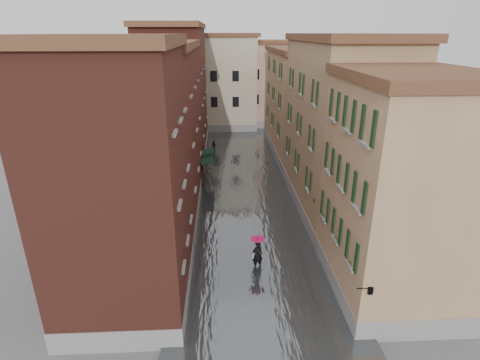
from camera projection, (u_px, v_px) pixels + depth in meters
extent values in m
plane|color=slate|center=(258.00, 270.00, 22.93)|extent=(120.00, 120.00, 0.00)
cube|color=#4B5053|center=(245.00, 187.00, 34.97)|extent=(10.00, 60.00, 0.20)
cube|color=maroon|center=(122.00, 187.00, 18.36)|extent=(6.00, 8.00, 13.00)
cube|color=maroon|center=(157.00, 135.00, 28.67)|extent=(6.00, 14.00, 12.50)
cube|color=maroon|center=(177.00, 95.00, 42.32)|extent=(6.00, 16.00, 14.00)
cube|color=#9E7751|center=(398.00, 195.00, 19.29)|extent=(6.00, 8.00, 11.50)
cube|color=#9D835F|center=(337.00, 129.00, 29.23)|extent=(6.00, 14.00, 13.00)
cube|color=#9E7751|center=(299.00, 105.00, 43.44)|extent=(6.00, 16.00, 11.50)
cube|color=#B9AE93|center=(214.00, 83.00, 55.69)|extent=(12.00, 9.00, 13.00)
cube|color=#D0A292|center=(272.00, 85.00, 58.16)|extent=(10.00, 9.00, 12.00)
cube|color=black|center=(207.00, 160.00, 34.76)|extent=(1.09, 2.83, 0.31)
cylinder|color=black|center=(201.00, 177.00, 33.85)|extent=(0.06, 0.06, 2.80)
cylinder|color=black|center=(203.00, 166.00, 36.48)|extent=(0.06, 0.06, 2.80)
cube|color=black|center=(208.00, 153.00, 36.74)|extent=(1.09, 2.79, 0.31)
cylinder|color=black|center=(202.00, 169.00, 35.84)|extent=(0.06, 0.06, 2.80)
cylinder|color=black|center=(204.00, 159.00, 38.43)|extent=(0.06, 0.06, 2.80)
cylinder|color=black|center=(363.00, 288.00, 16.41)|extent=(0.60, 0.05, 0.05)
cube|color=black|center=(370.00, 290.00, 16.46)|extent=(0.22, 0.22, 0.35)
cube|color=beige|center=(370.00, 290.00, 16.46)|extent=(0.14, 0.14, 0.24)
cube|color=maroon|center=(352.00, 265.00, 17.98)|extent=(0.22, 0.85, 0.18)
imported|color=#265926|center=(353.00, 257.00, 17.82)|extent=(0.59, 0.51, 0.66)
cube|color=maroon|center=(339.00, 241.00, 20.06)|extent=(0.22, 0.85, 0.18)
imported|color=#265926|center=(339.00, 234.00, 19.90)|extent=(0.59, 0.51, 0.66)
cube|color=maroon|center=(326.00, 218.00, 22.54)|extent=(0.22, 0.85, 0.18)
imported|color=#265926|center=(326.00, 212.00, 22.38)|extent=(0.59, 0.51, 0.66)
cube|color=maroon|center=(317.00, 202.00, 24.63)|extent=(0.22, 0.85, 0.18)
imported|color=#265926|center=(317.00, 196.00, 24.47)|extent=(0.59, 0.51, 0.66)
imported|color=black|center=(257.00, 255.00, 22.77)|extent=(0.78, 0.63, 1.86)
cube|color=#BDB19D|center=(253.00, 254.00, 22.80)|extent=(0.08, 0.30, 0.38)
cylinder|color=black|center=(258.00, 249.00, 22.62)|extent=(0.02, 0.02, 1.00)
cone|color=#D40E59|center=(258.00, 241.00, 22.41)|extent=(0.86, 0.86, 0.28)
imported|color=black|center=(214.00, 147.00, 45.03)|extent=(0.74, 0.58, 1.49)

